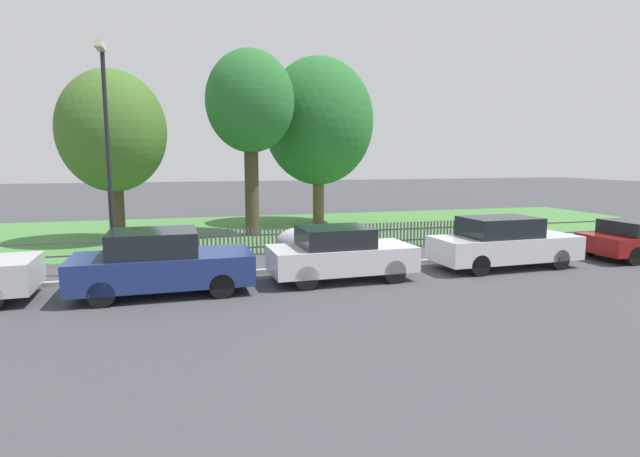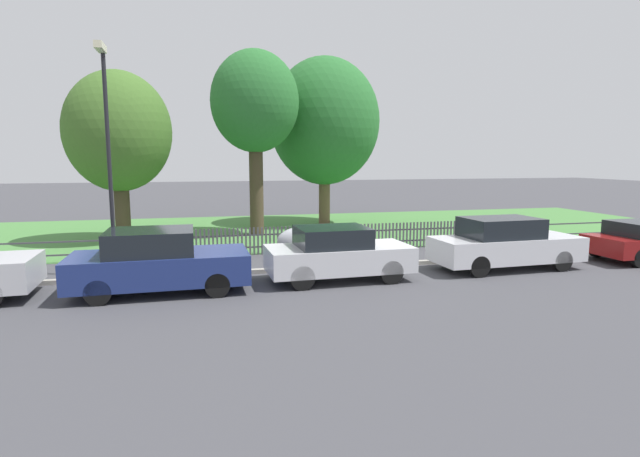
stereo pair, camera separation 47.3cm
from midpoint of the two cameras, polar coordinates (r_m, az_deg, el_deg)
ground_plane at (r=14.81m, az=1.63°, el=-4.69°), size 120.00×120.00×0.00m
kerb_stone at (r=14.89m, az=1.52°, el=-4.38°), size 38.50×0.20×0.12m
grass_strip at (r=23.17m, az=-4.76°, el=-0.09°), size 38.50×11.71×0.01m
park_fence at (r=17.46m, az=-1.17°, el=-1.16°), size 38.50×0.05×0.94m
parked_car_black_saloon at (r=12.72m, az=-18.74°, el=-3.70°), size 4.23×1.93×1.55m
parked_car_navy_estate at (r=13.39m, az=1.26°, el=-2.85°), size 3.89×1.81×1.45m
parked_car_red_compact at (r=15.78m, az=19.41°, el=-1.54°), size 4.48×1.79×1.54m
parked_car_white_van at (r=19.22m, az=32.13°, el=-1.02°), size 3.73×1.84×1.26m
covered_motorcycle at (r=16.15m, az=-2.84°, el=-1.31°), size 1.78×0.80×1.07m
tree_nearest_kerb at (r=20.98m, az=-23.26°, el=10.10°), size 4.02×4.02×6.60m
tree_behind_motorcycle at (r=21.64m, az=-8.62°, el=13.97°), size 3.69×3.69×7.75m
tree_mid_park at (r=25.09m, az=-0.74°, el=12.09°), size 5.40×5.40×8.17m
street_lamp at (r=14.51m, az=-24.08°, el=9.61°), size 0.20×0.79×6.16m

